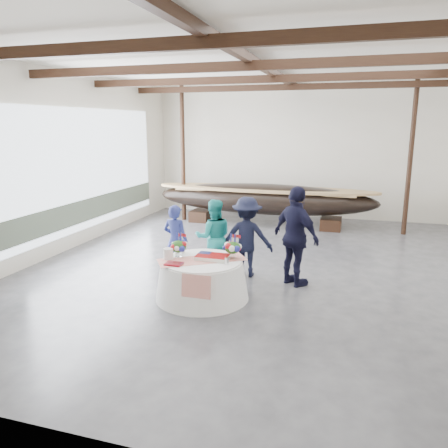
% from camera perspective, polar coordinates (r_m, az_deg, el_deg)
% --- Properties ---
extents(floor, '(10.00, 12.00, 0.01)m').
position_cam_1_polar(floor, '(10.09, 4.30, -5.54)').
color(floor, '#3D3D42').
rests_on(floor, ground).
extents(wall_back, '(10.00, 0.02, 4.50)m').
position_cam_1_polar(wall_back, '(15.51, 9.40, 9.27)').
color(wall_back, silver).
rests_on(wall_back, ground).
extents(wall_front, '(10.00, 0.02, 4.50)m').
position_cam_1_polar(wall_front, '(4.04, -14.24, -0.89)').
color(wall_front, silver).
rests_on(wall_front, ground).
extents(wall_left, '(0.02, 12.00, 4.50)m').
position_cam_1_polar(wall_left, '(11.75, -20.24, 7.55)').
color(wall_left, silver).
rests_on(wall_left, ground).
extents(ceiling, '(10.00, 12.00, 0.01)m').
position_cam_1_polar(ceiling, '(9.66, 4.78, 20.68)').
color(ceiling, white).
rests_on(ceiling, wall_back).
extents(pavilion_structure, '(9.80, 11.76, 4.50)m').
position_cam_1_polar(pavilion_structure, '(10.33, 5.64, 17.38)').
color(pavilion_structure, black).
rests_on(pavilion_structure, ground).
extents(open_bay, '(0.03, 7.00, 3.20)m').
position_cam_1_polar(open_bay, '(12.57, -17.17, 6.12)').
color(open_bay, silver).
rests_on(open_bay, ground).
extents(longboat_display, '(7.12, 1.42, 1.34)m').
position_cam_1_polar(longboat_display, '(14.06, 5.20, 3.30)').
color(longboat_display, black).
rests_on(longboat_display, ground).
extents(banquet_table, '(1.74, 1.74, 0.75)m').
position_cam_1_polar(banquet_table, '(8.20, -2.87, -7.18)').
color(banquet_table, white).
rests_on(banquet_table, ground).
extents(tabletop_items, '(1.64, 1.36, 0.40)m').
position_cam_1_polar(tabletop_items, '(8.16, -2.89, -3.42)').
color(tabletop_items, red).
rests_on(tabletop_items, banquet_table).
extents(guest_woman_blue, '(0.61, 0.44, 1.55)m').
position_cam_1_polar(guest_woman_blue, '(9.33, -6.33, -2.17)').
color(guest_woman_blue, navy).
rests_on(guest_woman_blue, ground).
extents(guest_woman_teal, '(0.96, 0.86, 1.64)m').
position_cam_1_polar(guest_woman_teal, '(9.36, -1.35, -1.73)').
color(guest_woman_teal, teal).
rests_on(guest_woman_teal, ground).
extents(guest_man_left, '(1.16, 0.73, 1.71)m').
position_cam_1_polar(guest_man_left, '(9.26, 3.01, -1.69)').
color(guest_man_left, black).
rests_on(guest_man_left, ground).
extents(guest_man_right, '(1.23, 1.12, 2.02)m').
position_cam_1_polar(guest_man_right, '(8.78, 9.38, -1.64)').
color(guest_man_right, black).
rests_on(guest_man_right, ground).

